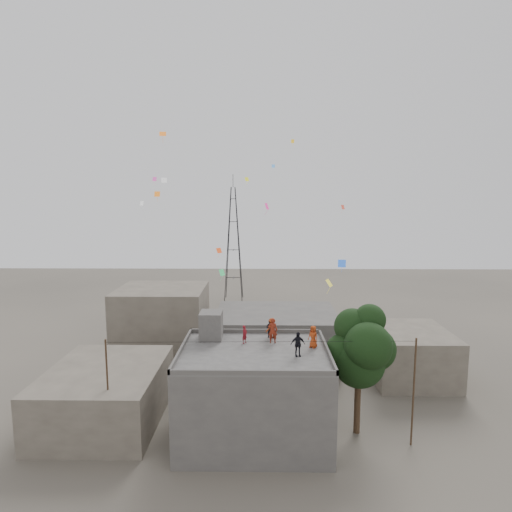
{
  "coord_description": "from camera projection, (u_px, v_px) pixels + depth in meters",
  "views": [
    {
      "loc": [
        0.49,
        -27.71,
        16.4
      ],
      "look_at": [
        0.11,
        1.68,
        12.37
      ],
      "focal_mm": 30.0,
      "sensor_mm": 36.0,
      "label": 1
    }
  ],
  "objects": [
    {
      "name": "ground",
      "position": [
        254.0,
        435.0,
        29.68
      ],
      "size": [
        140.0,
        140.0,
        0.0
      ],
      "primitive_type": "plane",
      "color": "#49453C",
      "rests_on": "ground"
    },
    {
      "name": "main_building",
      "position": [
        254.0,
        394.0,
        29.27
      ],
      "size": [
        10.0,
        8.0,
        6.1
      ],
      "color": "#4A4845",
      "rests_on": "ground"
    },
    {
      "name": "utility_line",
      "position": [
        261.0,
        391.0,
        27.92
      ],
      "size": [
        20.12,
        0.62,
        7.4
      ],
      "color": "black",
      "rests_on": "ground"
    },
    {
      "name": "neighbor_west",
      "position": [
        106.0,
        394.0,
        31.54
      ],
      "size": [
        8.0,
        10.0,
        4.0
      ],
      "primitive_type": "cube",
      "color": "#574F45",
      "rests_on": "ground"
    },
    {
      "name": "person_red_child",
      "position": [
        245.0,
        334.0,
        30.36
      ],
      "size": [
        0.52,
        0.56,
        1.29
      ],
      "primitive_type": "imported",
      "rotation": [
        0.0,
        0.0,
        0.96
      ],
      "color": "maroon",
      "rests_on": "main_building"
    },
    {
      "name": "person_dark_adult",
      "position": [
        298.0,
        344.0,
        27.84
      ],
      "size": [
        1.01,
        0.57,
        1.63
      ],
      "primitive_type": "imported",
      "rotation": [
        0.0,
        0.0,
        0.19
      ],
      "color": "black",
      "rests_on": "main_building"
    },
    {
      "name": "neighbor_east",
      "position": [
        409.0,
        354.0,
        39.11
      ],
      "size": [
        7.0,
        8.0,
        4.4
      ],
      "primitive_type": "cube",
      "color": "#574F45",
      "rests_on": "ground"
    },
    {
      "name": "person_orange_adult",
      "position": [
        272.0,
        328.0,
        31.48
      ],
      "size": [
        1.12,
        0.96,
        1.5
      ],
      "primitive_type": "imported",
      "rotation": [
        0.0,
        0.0,
        -2.64
      ],
      "color": "#A53712",
      "rests_on": "main_building"
    },
    {
      "name": "parapet",
      "position": [
        254.0,
        349.0,
        28.83
      ],
      "size": [
        10.0,
        8.0,
        0.3
      ],
      "color": "#4A4845",
      "rests_on": "main_building"
    },
    {
      "name": "tree",
      "position": [
        361.0,
        349.0,
        29.35
      ],
      "size": [
        4.9,
        4.6,
        9.1
      ],
      "color": "black",
      "rests_on": "ground"
    },
    {
      "name": "person_orange_child",
      "position": [
        313.0,
        337.0,
        29.47
      ],
      "size": [
        0.89,
        0.87,
        1.54
      ],
      "primitive_type": "imported",
      "rotation": [
        0.0,
        0.0,
        -0.75
      ],
      "color": "#AD3913",
      "rests_on": "main_building"
    },
    {
      "name": "transmission_tower",
      "position": [
        233.0,
        244.0,
        68.13
      ],
      "size": [
        2.97,
        2.97,
        20.01
      ],
      "color": "black",
      "rests_on": "ground"
    },
    {
      "name": "neighbor_northwest",
      "position": [
        162.0,
        320.0,
        45.19
      ],
      "size": [
        9.0,
        8.0,
        7.0
      ],
      "primitive_type": "cube",
      "color": "#574F45",
      "rests_on": "ground"
    },
    {
      "name": "person_red_adult",
      "position": [
        273.0,
        331.0,
        30.37
      ],
      "size": [
        0.67,
        0.44,
        1.82
      ],
      "primitive_type": "imported",
      "rotation": [
        0.0,
        0.0,
        3.15
      ],
      "color": "maroon",
      "rests_on": "main_building"
    },
    {
      "name": "neighbor_north",
      "position": [
        276.0,
        336.0,
        43.19
      ],
      "size": [
        12.0,
        9.0,
        5.0
      ],
      "primitive_type": "cube",
      "color": "#4A4845",
      "rests_on": "ground"
    },
    {
      "name": "kites",
      "position": [
        243.0,
        215.0,
        35.14
      ],
      "size": [
        19.1,
        13.76,
        11.53
      ],
      "color": "#DC4617",
      "rests_on": "ground"
    },
    {
      "name": "person_dark_child",
      "position": [
        270.0,
        328.0,
        31.66
      ],
      "size": [
        0.84,
        0.78,
        1.37
      ],
      "primitive_type": "imported",
      "rotation": [
        0.0,
        0.0,
        2.62
      ],
      "color": "black",
      "rests_on": "main_building"
    },
    {
      "name": "stair_head_box",
      "position": [
        211.0,
        325.0,
        31.34
      ],
      "size": [
        1.6,
        1.8,
        2.0
      ],
      "primitive_type": "cube",
      "color": "#4A4845",
      "rests_on": "main_building"
    }
  ]
}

